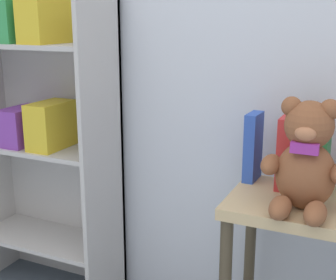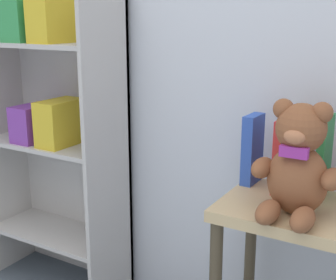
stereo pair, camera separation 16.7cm
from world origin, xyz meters
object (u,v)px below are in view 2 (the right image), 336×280
object	(u,v)px
book_standing_blue	(252,149)
book_standing_green	(324,156)
bookshelf_side	(56,118)
book_standing_red	(285,155)
display_table	(308,248)
teddy_bear	(297,165)

from	to	relation	value
book_standing_blue	book_standing_green	world-z (taller)	book_standing_green
bookshelf_side	book_standing_red	xyz separation A→B (m)	(1.02, -0.01, -0.01)
bookshelf_side	book_standing_red	size ratio (longest dim) A/B	5.44
book_standing_red	book_standing_blue	bearing A→B (deg)	172.81
bookshelf_side	display_table	world-z (taller)	bookshelf_side
teddy_bear	book_standing_green	distance (m)	0.20
teddy_bear	book_standing_green	bearing A→B (deg)	80.86
display_table	book_standing_red	xyz separation A→B (m)	(-0.12, 0.11, 0.25)
book_standing_red	bookshelf_side	bearing A→B (deg)	179.90
teddy_bear	book_standing_blue	xyz separation A→B (m)	(-0.21, 0.20, -0.03)
bookshelf_side	book_standing_blue	distance (m)	0.90
book_standing_blue	book_standing_red	xyz separation A→B (m)	(0.12, -0.02, 0.00)
book_standing_green	display_table	bearing A→B (deg)	-88.90
bookshelf_side	book_standing_green	world-z (taller)	bookshelf_side
book_standing_red	book_standing_green	world-z (taller)	book_standing_green
bookshelf_side	book_standing_green	size ratio (longest dim) A/B	5.03
display_table	book_standing_red	size ratio (longest dim) A/B	2.63
bookshelf_side	book_standing_red	distance (m)	1.02
teddy_bear	book_standing_blue	size ratio (longest dim) A/B	1.40
book_standing_blue	book_standing_green	distance (m)	0.24
display_table	book_standing_green	size ratio (longest dim) A/B	2.43
book_standing_green	book_standing_red	bearing A→B (deg)	-172.44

